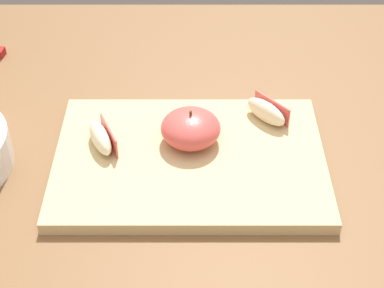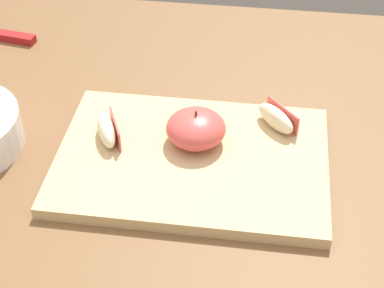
{
  "view_description": "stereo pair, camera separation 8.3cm",
  "coord_description": "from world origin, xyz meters",
  "px_view_note": "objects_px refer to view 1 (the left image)",
  "views": [
    {
      "loc": [
        0.03,
        -0.64,
        1.3
      ],
      "look_at": [
        0.03,
        -0.01,
        0.77
      ],
      "focal_mm": 57.8,
      "sensor_mm": 36.0,
      "label": 1
    },
    {
      "loc": [
        0.11,
        -0.63,
        1.3
      ],
      "look_at": [
        0.03,
        -0.01,
        0.77
      ],
      "focal_mm": 57.8,
      "sensor_mm": 36.0,
      "label": 2
    }
  ],
  "objects_px": {
    "apple_wedge_near_knife": "(269,112)",
    "cutting_board": "(192,160)",
    "apple_half_skin_up": "(193,128)",
    "apple_wedge_front": "(103,137)"
  },
  "relations": [
    {
      "from": "apple_wedge_near_knife",
      "to": "cutting_board",
      "type": "bearing_deg",
      "value": -144.74
    },
    {
      "from": "apple_half_skin_up",
      "to": "apple_wedge_front",
      "type": "relative_size",
      "value": 1.13
    },
    {
      "from": "cutting_board",
      "to": "apple_wedge_near_knife",
      "type": "distance_m",
      "value": 0.14
    },
    {
      "from": "cutting_board",
      "to": "apple_wedge_front",
      "type": "relative_size",
      "value": 5.01
    },
    {
      "from": "cutting_board",
      "to": "apple_half_skin_up",
      "type": "xyz_separation_m",
      "value": [
        0.0,
        0.03,
        0.03
      ]
    },
    {
      "from": "apple_wedge_front",
      "to": "cutting_board",
      "type": "bearing_deg",
      "value": -8.8
    },
    {
      "from": "cutting_board",
      "to": "apple_wedge_front",
      "type": "xyz_separation_m",
      "value": [
        -0.12,
        0.02,
        0.02
      ]
    },
    {
      "from": "apple_wedge_front",
      "to": "apple_wedge_near_knife",
      "type": "xyz_separation_m",
      "value": [
        0.23,
        0.06,
        0.0
      ]
    },
    {
      "from": "apple_half_skin_up",
      "to": "apple_wedge_near_knife",
      "type": "xyz_separation_m",
      "value": [
        0.11,
        0.05,
        -0.01
      ]
    },
    {
      "from": "apple_half_skin_up",
      "to": "apple_wedge_front",
      "type": "height_order",
      "value": "apple_half_skin_up"
    }
  ]
}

